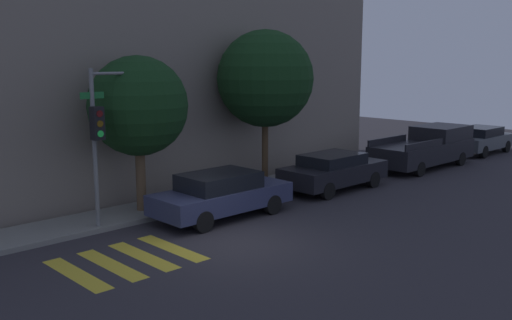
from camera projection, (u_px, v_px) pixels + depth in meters
The scene contains 11 objects.
ground_plane at pixel (233, 243), 14.92m from camera, with size 60.00×60.00×0.00m, color #2D2B30.
sidewalk at pixel (146, 211), 17.85m from camera, with size 26.00×1.90×0.14m, color slate.
building_row at pixel (74, 88), 20.30m from camera, with size 26.00×6.00×7.46m, color slate.
crosswalk at pixel (127, 260), 13.65m from camera, with size 3.06×2.60×0.00m.
traffic_light_pole at pixel (107, 118), 15.64m from camera, with size 1.97×0.56×4.52m.
sedan_near_corner at pixel (221, 194), 17.22m from camera, with size 4.41×1.81×1.40m.
sedan_middle at pixel (334, 170), 20.91m from camera, with size 4.35×1.83×1.36m.
pickup_truck at pixel (427, 147), 25.40m from camera, with size 5.73×2.06×1.75m.
sedan_far_end at pixel (481, 139), 29.07m from camera, with size 4.21×1.78×1.36m.
tree_near_corner at pixel (138, 106), 17.14m from camera, with size 3.02×3.02×4.88m.
tree_midblock at pixel (265, 79), 20.69m from camera, with size 3.53×3.53×5.82m.
Camera 1 is at (-9.49, -10.73, 4.75)m, focal length 40.00 mm.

